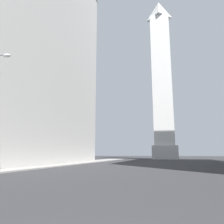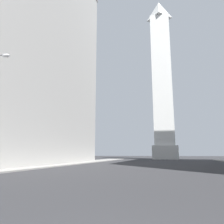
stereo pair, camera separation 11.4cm
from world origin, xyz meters
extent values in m
cube|color=gray|center=(-15.66, 25.56, 0.07)|extent=(5.00, 85.19, 0.15)
cube|color=silver|center=(0.00, 70.99, 2.15)|extent=(7.96, 7.96, 4.30)
cube|color=silver|center=(0.00, 70.99, 27.02)|extent=(6.37, 6.37, 45.43)
pyramid|color=silver|center=(0.00, 70.99, 53.24)|extent=(6.37, 6.37, 7.01)
ellipsoid|color=silver|center=(-10.83, 10.86, 9.21)|extent=(0.64, 0.36, 0.26)
camera|label=1|loc=(1.03, -2.48, 1.67)|focal=35.00mm
camera|label=2|loc=(1.14, -2.45, 1.67)|focal=35.00mm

